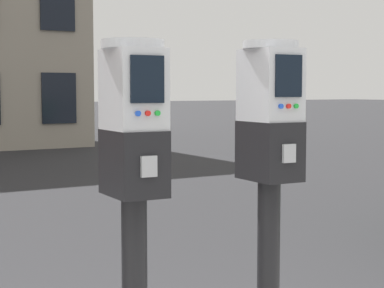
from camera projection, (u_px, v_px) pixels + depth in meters
parking_meter_near_kerb at (134, 177)px, 2.24m from camera, size 0.22×0.26×1.51m
parking_meter_twin_adjacent at (270, 163)px, 2.54m from camera, size 0.22×0.26×1.53m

